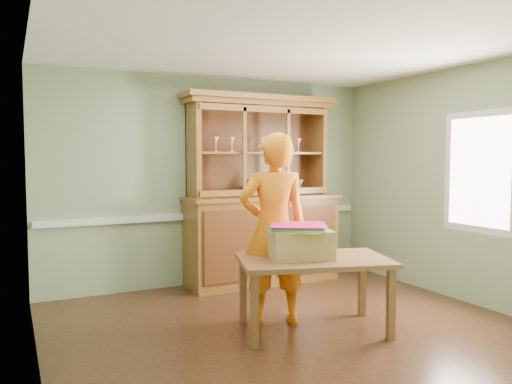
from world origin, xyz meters
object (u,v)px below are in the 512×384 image
dining_table (314,266)px  person (274,229)px  cardboard_box (299,244)px  china_hutch (261,218)px

dining_table → person: person is taller
cardboard_box → person: 0.33m
dining_table → cardboard_box: size_ratio=2.76×
china_hutch → cardboard_box: 1.89m
person → china_hutch: bearing=-96.3°
china_hutch → dining_table: china_hutch is taller
dining_table → cardboard_box: 0.26m
china_hutch → person: (-0.64, -1.54, 0.09)m
china_hutch → cardboard_box: bearing=-105.8°
dining_table → person: bearing=140.4°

